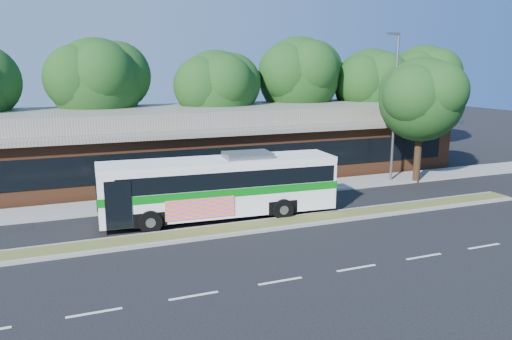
% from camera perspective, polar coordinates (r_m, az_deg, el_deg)
% --- Properties ---
extents(ground, '(120.00, 120.00, 0.00)m').
position_cam_1_polar(ground, '(22.66, 4.49, -6.54)').
color(ground, black).
rests_on(ground, ground).
extents(median_strip, '(26.00, 1.10, 0.15)m').
position_cam_1_polar(median_strip, '(23.15, 3.84, -5.94)').
color(median_strip, '#545E27').
rests_on(median_strip, ground).
extents(sidewalk, '(44.00, 2.60, 0.12)m').
position_cam_1_polar(sidewalk, '(28.29, -1.22, -2.66)').
color(sidewalk, gray).
rests_on(sidewalk, ground).
extents(plaza_building, '(33.20, 11.20, 4.45)m').
position_cam_1_polar(plaza_building, '(34.02, -5.12, 3.30)').
color(plaza_building, brown).
rests_on(plaza_building, ground).
extents(lamp_post, '(0.93, 0.18, 9.07)m').
position_cam_1_polar(lamp_post, '(31.78, 15.53, 7.36)').
color(lamp_post, slate).
rests_on(lamp_post, ground).
extents(tree_bg_b, '(6.69, 6.00, 9.00)m').
position_cam_1_polar(tree_bg_b, '(35.57, -17.08, 9.70)').
color(tree_bg_b, black).
rests_on(tree_bg_b, ground).
extents(tree_bg_c, '(6.24, 5.60, 8.26)m').
position_cam_1_polar(tree_bg_c, '(36.15, -4.05, 9.33)').
color(tree_bg_c, black).
rests_on(tree_bg_c, ground).
extents(tree_bg_d, '(6.91, 6.20, 9.37)m').
position_cam_1_polar(tree_bg_d, '(39.75, 5.37, 10.72)').
color(tree_bg_d, black).
rests_on(tree_bg_d, ground).
extents(tree_bg_e, '(6.47, 5.80, 8.50)m').
position_cam_1_polar(tree_bg_e, '(41.97, 13.38, 9.59)').
color(tree_bg_e, black).
rests_on(tree_bg_e, ground).
extents(tree_bg_f, '(6.69, 6.00, 8.92)m').
position_cam_1_polar(tree_bg_f, '(46.43, 18.87, 9.85)').
color(tree_bg_f, black).
rests_on(tree_bg_f, ground).
extents(transit_bus, '(11.23, 3.06, 3.12)m').
position_cam_1_polar(transit_bus, '(23.53, -4.06, -1.45)').
color(transit_bus, white).
rests_on(transit_bus, ground).
extents(sidewalk_tree, '(5.66, 5.08, 7.67)m').
position_cam_1_polar(sidewalk_tree, '(32.43, 18.75, 7.87)').
color(sidewalk_tree, black).
rests_on(sidewalk_tree, ground).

